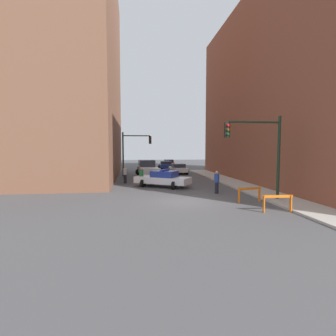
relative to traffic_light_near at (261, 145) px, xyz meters
name	(u,v)px	position (x,y,z in m)	size (l,w,h in m)	color
ground_plane	(185,201)	(-4.73, 0.45, -3.53)	(120.00, 120.00, 0.00)	#4C4C4F
sidewalk_right	(278,198)	(1.47, 0.45, -3.47)	(2.40, 44.00, 0.12)	#B2ADA3
building_corner_left	(49,72)	(-16.73, 14.45, 7.88)	(14.00, 20.00, 22.82)	brown
building_right	(305,90)	(8.67, 8.45, 5.39)	(12.00, 28.00, 17.84)	brown
traffic_light_near	(261,145)	(0.00, 0.00, 0.00)	(3.64, 0.35, 5.20)	black
traffic_light_far	(132,148)	(-8.03, 15.84, -0.13)	(3.44, 0.35, 5.20)	black
police_car	(163,179)	(-5.41, 6.72, -2.81)	(4.95, 4.12, 1.52)	white
white_truck	(148,169)	(-6.24, 15.70, -2.62)	(2.99, 5.57, 1.90)	silver
parked_car_near	(178,168)	(-2.11, 18.41, -2.86)	(2.36, 4.35, 1.31)	silver
parked_car_mid	(166,165)	(-2.87, 25.88, -2.86)	(2.39, 4.37, 1.31)	navy
parked_car_far	(169,163)	(-1.67, 31.07, -2.86)	(2.36, 4.35, 1.31)	maroon
pedestrian_crossing	(141,176)	(-7.24, 7.58, -2.67)	(0.43, 0.43, 1.66)	#474C66
pedestrian_corner	(125,174)	(-8.71, 9.58, -2.67)	(0.43, 0.43, 1.66)	black
pedestrian_sidewalk	(217,182)	(-1.86, 3.00, -2.67)	(0.48, 0.48, 1.66)	black
barrier_front	(277,200)	(-0.52, -2.90, -2.91)	(1.60, 0.25, 0.90)	orange
barrier_mid	(249,192)	(-0.81, -0.21, -2.91)	(1.59, 0.38, 0.90)	orange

